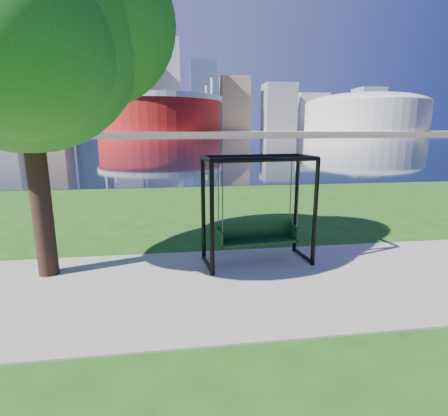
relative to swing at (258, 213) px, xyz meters
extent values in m
plane|color=#1E5114|center=(-0.60, -0.63, -1.21)|extent=(900.00, 900.00, 0.00)
cube|color=#9E937F|center=(-0.60, -1.13, -1.19)|extent=(120.00, 4.00, 0.03)
cube|color=black|center=(-0.60, 101.37, -1.20)|extent=(900.00, 180.00, 0.02)
cube|color=#937F60|center=(-0.60, 305.37, -0.21)|extent=(900.00, 228.00, 2.00)
cylinder|color=maroon|center=(-10.60, 234.37, 11.79)|extent=(80.00, 80.00, 22.00)
cylinder|color=silver|center=(-10.60, 234.37, 21.29)|extent=(83.00, 83.00, 3.00)
cylinder|color=silver|center=(22.31, 253.37, 16.79)|extent=(2.00, 2.00, 32.00)
cylinder|color=silver|center=(-43.51, 253.37, 16.79)|extent=(2.00, 2.00, 32.00)
cylinder|color=silver|center=(-43.51, 215.37, 16.79)|extent=(2.00, 2.00, 32.00)
cylinder|color=silver|center=(22.31, 215.37, 16.79)|extent=(2.00, 2.00, 32.00)
cylinder|color=beige|center=(134.40, 234.37, 10.79)|extent=(84.00, 84.00, 20.00)
ellipsoid|color=beige|center=(134.40, 234.37, 19.79)|extent=(84.00, 84.00, 15.12)
cube|color=#998466|center=(-100.60, 299.37, 44.79)|extent=(26.00, 26.00, 88.00)
cube|color=slate|center=(-70.60, 324.37, 48.29)|extent=(30.00, 24.00, 95.00)
cube|color=gray|center=(-40.60, 304.37, 36.79)|extent=(24.00, 24.00, 72.00)
cube|color=silver|center=(-10.60, 334.37, 40.79)|extent=(32.00, 28.00, 80.00)
cube|color=slate|center=(24.40, 309.37, 29.79)|extent=(22.00, 22.00, 58.00)
cube|color=#998466|center=(54.40, 324.37, 24.79)|extent=(26.00, 26.00, 48.00)
cube|color=gray|center=(94.40, 314.37, 21.79)|extent=(28.00, 24.00, 42.00)
cube|color=silver|center=(134.40, 339.37, 18.79)|extent=(30.00, 26.00, 36.00)
cube|color=gray|center=(184.40, 319.37, 20.79)|extent=(24.00, 24.00, 40.00)
cube|color=#998466|center=(224.40, 334.37, 16.79)|extent=(26.00, 26.00, 32.00)
sphere|color=#998466|center=(-100.60, 299.37, 92.29)|extent=(10.00, 10.00, 10.00)
cylinder|color=black|center=(-1.11, -0.63, 0.02)|extent=(0.11, 0.11, 2.45)
cylinder|color=black|center=(1.22, -0.38, 0.02)|extent=(0.11, 0.11, 2.45)
cylinder|color=black|center=(-1.21, 0.32, 0.02)|extent=(0.11, 0.11, 2.45)
cylinder|color=black|center=(1.12, 0.57, 0.02)|extent=(0.11, 0.11, 2.45)
cylinder|color=black|center=(0.05, -0.51, 1.24)|extent=(2.34, 0.34, 0.10)
cylinder|color=black|center=(-0.05, 0.45, 1.24)|extent=(2.34, 0.34, 0.10)
cylinder|color=black|center=(-1.16, -0.15, 1.24)|extent=(0.20, 0.96, 0.10)
cylinder|color=black|center=(-1.16, -0.15, -1.12)|extent=(0.18, 0.96, 0.08)
cylinder|color=black|center=(1.17, 0.09, 1.24)|extent=(0.20, 0.96, 0.10)
cylinder|color=black|center=(1.17, 0.09, -1.12)|extent=(0.18, 0.96, 0.08)
cube|color=black|center=(0.00, -0.03, -0.68)|extent=(1.91, 0.67, 0.06)
cube|color=black|center=(-0.02, 0.18, -0.44)|extent=(1.86, 0.25, 0.40)
cube|color=black|center=(-0.89, -0.12, -0.53)|extent=(0.10, 0.48, 0.36)
cube|color=black|center=(0.90, 0.07, -0.53)|extent=(0.10, 0.48, 0.36)
cylinder|color=#37383D|center=(-0.85, -0.32, 0.42)|extent=(0.03, 0.03, 1.55)
cylinder|color=#37383D|center=(0.90, -0.13, 0.42)|extent=(0.03, 0.03, 1.55)
cylinder|color=#37383D|center=(-0.89, 0.07, 0.42)|extent=(0.03, 0.03, 1.55)
cylinder|color=#37383D|center=(0.86, 0.26, 0.42)|extent=(0.03, 0.03, 1.55)
cylinder|color=black|center=(-4.58, -0.07, 0.83)|extent=(0.41, 0.41, 4.07)
sphere|color=#24621C|center=(-4.58, -0.07, 3.60)|extent=(4.44, 4.44, 4.44)
sphere|color=#24621C|center=(-3.38, 0.48, 3.97)|extent=(3.33, 3.33, 3.33)
sphere|color=#24621C|center=(-4.21, -1.09, 3.14)|extent=(2.96, 2.96, 2.96)
sphere|color=#24621C|center=(-5.14, 1.04, 4.34)|extent=(3.15, 3.15, 3.15)
camera|label=1|loc=(-1.84, -7.55, 1.84)|focal=28.00mm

